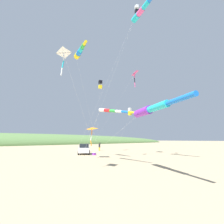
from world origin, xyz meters
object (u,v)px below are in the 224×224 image
object	(u,v)px
kite_delta_blue_topmost	(134,73)
kite_delta_white_trailing	(92,129)
person_adult_flyer	(99,146)
kite_windsock_teal_far_right	(80,52)
cooler_box	(94,154)
person_child_green_jacket	(88,147)
person_child_grey_jacket	(83,147)
kite_box_black_fish_shape	(100,84)
kite_box_long_streamer_right	(130,112)
kite_delta_long_streamer_left	(64,53)
kite_windsock_striped_overhead	(142,10)
kite_box_purple_drifting	(136,10)
kite_windsock_rainbow_low_near	(150,109)
kite_windsock_yellow_midlevel	(111,111)
parked_car	(84,149)

from	to	relation	value
kite_delta_blue_topmost	kite_delta_white_trailing	world-z (taller)	kite_delta_blue_topmost
person_adult_flyer	kite_windsock_teal_far_right	world-z (taller)	kite_windsock_teal_far_right
cooler_box	person_adult_flyer	size ratio (longest dim) A/B	0.32
person_child_green_jacket	kite_delta_white_trailing	size ratio (longest dim) A/B	0.33
person_child_green_jacket	person_child_grey_jacket	distance (m)	3.17
cooler_box	kite_box_black_fish_shape	distance (m)	15.60
kite_box_long_streamer_right	kite_delta_long_streamer_left	xyz separation A→B (m)	(5.75, -14.64, 2.57)
person_adult_flyer	kite_windsock_striped_overhead	bearing A→B (deg)	-23.27
cooler_box	kite_box_purple_drifting	size ratio (longest dim) A/B	0.03
person_adult_flyer	kite_windsock_rainbow_low_near	size ratio (longest dim) A/B	0.10
person_child_grey_jacket	kite_box_purple_drifting	bearing A→B (deg)	-12.41
kite_windsock_yellow_midlevel	kite_delta_white_trailing	xyz separation A→B (m)	(-5.25, 0.92, -1.88)
person_child_green_jacket	kite_windsock_teal_far_right	xyz separation A→B (m)	(12.52, -10.10, 13.77)
kite_box_long_streamer_right	kite_delta_long_streamer_left	world-z (taller)	kite_delta_long_streamer_left
person_child_grey_jacket	kite_box_long_streamer_right	world-z (taller)	kite_box_long_streamer_right
kite_windsock_teal_far_right	kite_delta_long_streamer_left	bearing A→B (deg)	-38.82
person_adult_flyer	person_child_grey_jacket	xyz separation A→B (m)	(-3.14, -2.45, -0.19)
person_child_green_jacket	kite_delta_white_trailing	bearing A→B (deg)	-31.54
person_child_green_jacket	kite_windsock_teal_far_right	bearing A→B (deg)	-38.90
person_child_green_jacket	kite_windsock_yellow_midlevel	xyz separation A→B (m)	(16.74, -7.97, 5.12)
kite_windsock_striped_overhead	kite_delta_white_trailing	distance (m)	17.41
kite_delta_blue_topmost	kite_box_black_fish_shape	bearing A→B (deg)	-175.05
parked_car	person_child_green_jacket	bearing A→B (deg)	140.34
kite_windsock_teal_far_right	kite_delta_blue_topmost	bearing A→B (deg)	88.53
person_adult_flyer	kite_delta_blue_topmost	distance (m)	18.72
kite_delta_white_trailing	kite_windsock_teal_far_right	bearing A→B (deg)	-71.27
kite_windsock_yellow_midlevel	kite_windsock_striped_overhead	distance (m)	13.91
kite_box_long_streamer_right	kite_windsock_striped_overhead	xyz separation A→B (m)	(6.59, -4.65, 12.14)
kite_windsock_striped_overhead	kite_delta_long_streamer_left	distance (m)	13.85
kite_box_long_streamer_right	kite_delta_white_trailing	xyz separation A→B (m)	(-1.76, -6.38, -3.04)
person_child_green_jacket	kite_windsock_rainbow_low_near	size ratio (longest dim) A/B	0.09
kite_box_black_fish_shape	kite_windsock_rainbow_low_near	xyz separation A→B (m)	(19.89, -10.24, -9.66)
person_child_green_jacket	parked_car	bearing A→B (deg)	-39.66
cooler_box	kite_windsock_rainbow_low_near	bearing A→B (deg)	-20.76
person_child_green_jacket	cooler_box	bearing A→B (deg)	-26.27
kite_box_long_streamer_right	kite_delta_long_streamer_left	bearing A→B (deg)	-68.55
parked_car	cooler_box	xyz separation A→B (m)	(2.71, 0.30, -0.74)
kite_windsock_teal_far_right	kite_windsock_rainbow_low_near	xyz separation A→B (m)	(11.03, 0.31, -9.65)
kite_windsock_teal_far_right	kite_box_long_streamer_right	distance (m)	12.06
person_adult_flyer	kite_delta_white_trailing	distance (m)	15.65
kite_windsock_teal_far_right	kite_box_black_fish_shape	bearing A→B (deg)	130.05
parked_car	cooler_box	size ratio (longest dim) A/B	7.35
kite_windsock_yellow_midlevel	kite_box_purple_drifting	bearing A→B (deg)	76.24
kite_box_black_fish_shape	kite_windsock_yellow_midlevel	xyz separation A→B (m)	(13.08, -8.42, -8.66)
parked_car	person_adult_flyer	distance (m)	8.69
cooler_box	kite_windsock_striped_overhead	distance (m)	22.77
cooler_box	person_adult_flyer	xyz separation A→B (m)	(-7.54, 6.93, 0.86)
kite_windsock_striped_overhead	kite_delta_blue_topmost	bearing A→B (deg)	136.94
kite_windsock_teal_far_right	kite_windsock_yellow_midlevel	bearing A→B (deg)	26.83
kite_windsock_rainbow_low_near	kite_delta_long_streamer_left	world-z (taller)	kite_delta_long_streamer_left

